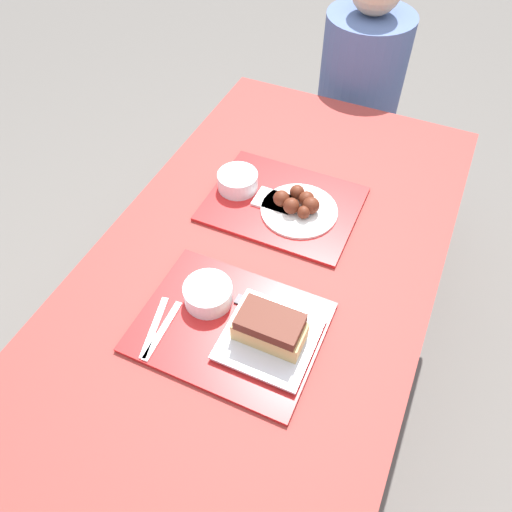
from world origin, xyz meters
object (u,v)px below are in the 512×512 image
at_px(tray_far, 283,204).
at_px(bowl_coleslaw_near, 208,293).
at_px(brisket_sandwich_plate, 270,332).
at_px(bowl_coleslaw_far, 238,180).
at_px(wings_plate_far, 299,205).
at_px(person_seated_across, 361,78).
at_px(tray_near, 230,327).

distance_m(tray_far, bowl_coleslaw_near, 0.40).
bearing_deg(brisket_sandwich_plate, bowl_coleslaw_far, 123.44).
relative_size(tray_far, bowl_coleslaw_far, 3.59).
relative_size(wings_plate_far, person_seated_across, 0.30).
distance_m(tray_far, wings_plate_far, 0.06).
xyz_separation_m(tray_near, person_seated_across, (-0.04, 1.25, -0.03)).
bearing_deg(bowl_coleslaw_near, brisket_sandwich_plate, -13.52).
xyz_separation_m(bowl_coleslaw_far, person_seated_across, (0.15, 0.81, -0.06)).
bearing_deg(brisket_sandwich_plate, tray_near, -179.11).
height_order(tray_far, person_seated_across, person_seated_across).
xyz_separation_m(bowl_coleslaw_far, wings_plate_far, (0.20, -0.02, -0.01)).
bearing_deg(bowl_coleslaw_far, person_seated_across, 79.52).
xyz_separation_m(tray_far, bowl_coleslaw_near, (-0.04, -0.40, 0.03)).
bearing_deg(person_seated_across, brisket_sandwich_plate, -83.45).
xyz_separation_m(tray_far, person_seated_across, (0.00, 0.81, -0.03)).
bearing_deg(bowl_coleslaw_near, tray_near, -29.67).
bearing_deg(bowl_coleslaw_near, person_seated_across, 88.22).
bearing_deg(bowl_coleslaw_near, wings_plate_far, 77.09).
xyz_separation_m(tray_near, brisket_sandwich_plate, (0.10, 0.00, 0.04)).
bearing_deg(bowl_coleslaw_near, bowl_coleslaw_far, 105.60).
distance_m(brisket_sandwich_plate, bowl_coleslaw_far, 0.53).
height_order(bowl_coleslaw_near, person_seated_across, person_seated_across).
relative_size(bowl_coleslaw_near, person_seated_across, 0.16).
bearing_deg(tray_near, bowl_coleslaw_far, 113.22).
relative_size(tray_far, brisket_sandwich_plate, 2.05).
height_order(tray_near, wings_plate_far, wings_plate_far).
relative_size(bowl_coleslaw_far, person_seated_across, 0.16).
distance_m(tray_near, tray_far, 0.44).
distance_m(brisket_sandwich_plate, wings_plate_far, 0.44).
height_order(tray_near, tray_far, same).
relative_size(tray_near, person_seated_across, 0.58).
relative_size(tray_near, brisket_sandwich_plate, 2.05).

